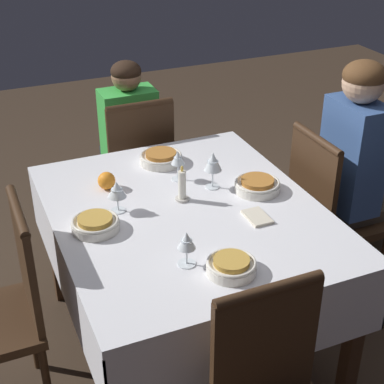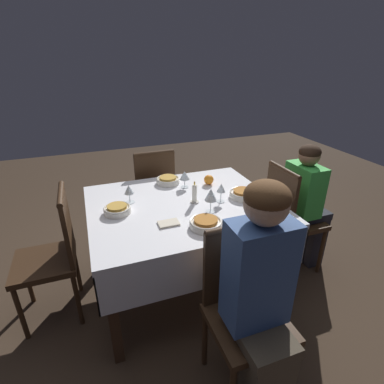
{
  "view_description": "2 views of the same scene",
  "coord_description": "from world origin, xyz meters",
  "px_view_note": "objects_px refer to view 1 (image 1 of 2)",
  "views": [
    {
      "loc": [
        -1.92,
        0.79,
        2.0
      ],
      "look_at": [
        0.01,
        -0.03,
        0.82
      ],
      "focal_mm": 55.0,
      "sensor_mm": 36.0,
      "label": 1
    },
    {
      "loc": [
        -0.59,
        -1.78,
        1.71
      ],
      "look_at": [
        0.08,
        0.03,
        0.81
      ],
      "focal_mm": 28.0,
      "sensor_mm": 36.0,
      "label": 2
    }
  ],
  "objects_px": {
    "chair_east": "(136,167)",
    "candle_centerpiece": "(182,187)",
    "wine_glass_east": "(178,159)",
    "bowl_west": "(231,266)",
    "napkin_red_folded": "(257,217)",
    "chair_north": "(3,307)",
    "orange_fruit": "(107,181)",
    "bowl_north": "(96,224)",
    "bowl_south": "(257,185)",
    "person_adult_denim": "(358,170)",
    "dining_table": "(186,229)",
    "person_child_green": "(127,142)",
    "wine_glass_south": "(213,162)",
    "chair_south": "(328,211)",
    "wine_glass_north": "(117,190)",
    "wine_glass_west": "(187,242)",
    "bowl_east": "(161,158)"
  },
  "relations": [
    {
      "from": "chair_north",
      "to": "bowl_east",
      "type": "height_order",
      "value": "chair_north"
    },
    {
      "from": "chair_north",
      "to": "chair_south",
      "type": "bearing_deg",
      "value": 93.95
    },
    {
      "from": "person_child_green",
      "to": "wine_glass_south",
      "type": "distance_m",
      "value": 0.96
    },
    {
      "from": "wine_glass_east",
      "to": "candle_centerpiece",
      "type": "xyz_separation_m",
      "value": [
        -0.18,
        0.05,
        -0.04
      ]
    },
    {
      "from": "chair_north",
      "to": "person_adult_denim",
      "type": "bearing_deg",
      "value": 93.6
    },
    {
      "from": "wine_glass_south",
      "to": "wine_glass_west",
      "type": "height_order",
      "value": "wine_glass_south"
    },
    {
      "from": "bowl_south",
      "to": "orange_fruit",
      "type": "distance_m",
      "value": 0.66
    },
    {
      "from": "chair_north",
      "to": "person_child_green",
      "type": "height_order",
      "value": "person_child_green"
    },
    {
      "from": "wine_glass_north",
      "to": "bowl_south",
      "type": "bearing_deg",
      "value": -96.87
    },
    {
      "from": "bowl_south",
      "to": "wine_glass_east",
      "type": "height_order",
      "value": "wine_glass_east"
    },
    {
      "from": "bowl_south",
      "to": "candle_centerpiece",
      "type": "height_order",
      "value": "candle_centerpiece"
    },
    {
      "from": "bowl_south",
      "to": "wine_glass_west",
      "type": "distance_m",
      "value": 0.62
    },
    {
      "from": "person_adult_denim",
      "to": "wine_glass_south",
      "type": "bearing_deg",
      "value": 85.09
    },
    {
      "from": "dining_table",
      "to": "chair_east",
      "type": "xyz_separation_m",
      "value": [
        0.89,
        -0.07,
        -0.13
      ]
    },
    {
      "from": "dining_table",
      "to": "person_child_green",
      "type": "bearing_deg",
      "value": -3.66
    },
    {
      "from": "dining_table",
      "to": "wine_glass_west",
      "type": "bearing_deg",
      "value": 157.59
    },
    {
      "from": "orange_fruit",
      "to": "chair_east",
      "type": "bearing_deg",
      "value": -28.64
    },
    {
      "from": "dining_table",
      "to": "chair_east",
      "type": "height_order",
      "value": "chair_east"
    },
    {
      "from": "wine_glass_north",
      "to": "bowl_west",
      "type": "relative_size",
      "value": 0.76
    },
    {
      "from": "napkin_red_folded",
      "to": "bowl_north",
      "type": "bearing_deg",
      "value": 74.74
    },
    {
      "from": "wine_glass_east",
      "to": "bowl_north",
      "type": "relative_size",
      "value": 0.74
    },
    {
      "from": "dining_table",
      "to": "bowl_north",
      "type": "height_order",
      "value": "bowl_north"
    },
    {
      "from": "dining_table",
      "to": "person_child_green",
      "type": "distance_m",
      "value": 1.05
    },
    {
      "from": "wine_glass_north",
      "to": "bowl_west",
      "type": "bearing_deg",
      "value": -156.3
    },
    {
      "from": "wine_glass_north",
      "to": "person_adult_denim",
      "type": "bearing_deg",
      "value": -91.65
    },
    {
      "from": "bowl_west",
      "to": "napkin_red_folded",
      "type": "xyz_separation_m",
      "value": [
        0.28,
        -0.25,
        -0.02
      ]
    },
    {
      "from": "person_adult_denim",
      "to": "person_child_green",
      "type": "bearing_deg",
      "value": 41.24
    },
    {
      "from": "bowl_north",
      "to": "bowl_west",
      "type": "relative_size",
      "value": 1.06
    },
    {
      "from": "chair_north",
      "to": "orange_fruit",
      "type": "distance_m",
      "value": 0.68
    },
    {
      "from": "wine_glass_west",
      "to": "napkin_red_folded",
      "type": "bearing_deg",
      "value": -65.38
    },
    {
      "from": "chair_south",
      "to": "person_adult_denim",
      "type": "distance_m",
      "value": 0.24
    },
    {
      "from": "chair_north",
      "to": "person_child_green",
      "type": "xyz_separation_m",
      "value": [
        1.08,
        -0.84,
        0.08
      ]
    },
    {
      "from": "person_child_green",
      "to": "bowl_north",
      "type": "distance_m",
      "value": 1.15
    },
    {
      "from": "wine_glass_east",
      "to": "person_adult_denim",
      "type": "bearing_deg",
      "value": -102.65
    },
    {
      "from": "chair_east",
      "to": "bowl_north",
      "type": "xyz_separation_m",
      "value": [
        -0.89,
        0.45,
        0.26
      ]
    },
    {
      "from": "bowl_east",
      "to": "bowl_west",
      "type": "height_order",
      "value": "same"
    },
    {
      "from": "chair_east",
      "to": "bowl_south",
      "type": "bearing_deg",
      "value": 108.13
    },
    {
      "from": "chair_east",
      "to": "candle_centerpiece",
      "type": "height_order",
      "value": "chair_east"
    },
    {
      "from": "bowl_north",
      "to": "orange_fruit",
      "type": "height_order",
      "value": "orange_fruit"
    },
    {
      "from": "wine_glass_south",
      "to": "napkin_red_folded",
      "type": "relative_size",
      "value": 1.32
    },
    {
      "from": "candle_centerpiece",
      "to": "person_child_green",
      "type": "bearing_deg",
      "value": -3.07
    },
    {
      "from": "chair_east",
      "to": "bowl_south",
      "type": "height_order",
      "value": "chair_east"
    },
    {
      "from": "chair_north",
      "to": "wine_glass_south",
      "type": "height_order",
      "value": "chair_north"
    },
    {
      "from": "wine_glass_north",
      "to": "bowl_west",
      "type": "distance_m",
      "value": 0.61
    },
    {
      "from": "wine_glass_east",
      "to": "candle_centerpiece",
      "type": "distance_m",
      "value": 0.19
    },
    {
      "from": "napkin_red_folded",
      "to": "orange_fruit",
      "type": "bearing_deg",
      "value": 45.62
    },
    {
      "from": "wine_glass_east",
      "to": "candle_centerpiece",
      "type": "height_order",
      "value": "candle_centerpiece"
    },
    {
      "from": "person_adult_denim",
      "to": "wine_glass_east",
      "type": "xyz_separation_m",
      "value": [
        0.19,
        0.86,
        0.14
      ]
    },
    {
      "from": "bowl_south",
      "to": "wine_glass_north",
      "type": "xyz_separation_m",
      "value": [
        0.07,
        0.61,
        0.07
      ]
    },
    {
      "from": "chair_east",
      "to": "napkin_red_folded",
      "type": "height_order",
      "value": "chair_east"
    }
  ]
}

